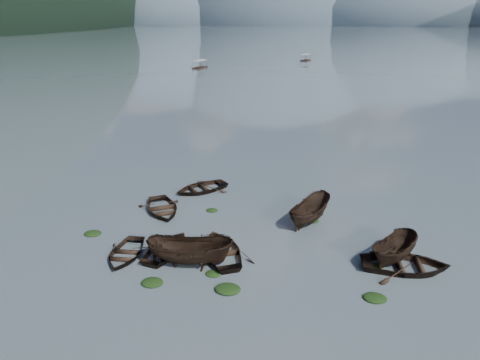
# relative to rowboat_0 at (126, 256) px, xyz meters

# --- Properties ---
(ground_plane) EXTENTS (2400.00, 2400.00, 0.00)m
(ground_plane) POSITION_rel_rowboat_0_xyz_m (5.60, -3.80, 0.00)
(ground_plane) COLOR #48535A
(haze_mtn_a) EXTENTS (520.00, 520.00, 280.00)m
(haze_mtn_a) POSITION_rel_rowboat_0_xyz_m (-254.40, 896.20, 0.00)
(haze_mtn_a) COLOR #475666
(haze_mtn_a) RESTS_ON ground
(haze_mtn_b) EXTENTS (520.00, 520.00, 340.00)m
(haze_mtn_b) POSITION_rel_rowboat_0_xyz_m (-54.40, 896.20, 0.00)
(haze_mtn_b) COLOR #475666
(haze_mtn_b) RESTS_ON ground
(haze_mtn_c) EXTENTS (520.00, 520.00, 260.00)m
(haze_mtn_c) POSITION_rel_rowboat_0_xyz_m (145.60, 896.20, 0.00)
(haze_mtn_c) COLOR #475666
(haze_mtn_c) RESTS_ON ground
(haze_mtn_d) EXTENTS (520.00, 520.00, 220.00)m
(haze_mtn_d) POSITION_rel_rowboat_0_xyz_m (325.60, 896.20, 0.00)
(haze_mtn_d) COLOR #475666
(haze_mtn_d) RESTS_ON ground
(rowboat_0) EXTENTS (2.83, 3.89, 0.79)m
(rowboat_0) POSITION_rel_rowboat_0_xyz_m (0.00, 0.00, 0.00)
(rowboat_0) COLOR black
(rowboat_0) RESTS_ON ground
(rowboat_1) EXTENTS (3.81, 4.64, 0.84)m
(rowboat_1) POSITION_rel_rowboat_0_xyz_m (2.32, 0.82, 0.00)
(rowboat_1) COLOR black
(rowboat_1) RESTS_ON ground
(rowboat_2) EXTENTS (5.06, 2.08, 1.93)m
(rowboat_2) POSITION_rel_rowboat_0_xyz_m (3.98, -0.24, 0.00)
(rowboat_2) COLOR black
(rowboat_2) RESTS_ON ground
(rowboat_3) EXTENTS (4.87, 5.51, 0.95)m
(rowboat_3) POSITION_rel_rowboat_0_xyz_m (5.57, 1.03, 0.00)
(rowboat_3) COLOR black
(rowboat_3) RESTS_ON ground
(rowboat_4) EXTENTS (4.97, 3.62, 1.01)m
(rowboat_4) POSITION_rel_rowboat_0_xyz_m (16.00, 0.90, 0.00)
(rowboat_4) COLOR black
(rowboat_4) RESTS_ON ground
(rowboat_5) EXTENTS (3.84, 4.43, 1.66)m
(rowboat_5) POSITION_rel_rowboat_0_xyz_m (15.54, 1.83, 0.00)
(rowboat_5) COLOR black
(rowboat_5) RESTS_ON ground
(rowboat_6) EXTENTS (4.88, 5.38, 0.91)m
(rowboat_6) POSITION_rel_rowboat_0_xyz_m (0.20, 6.23, 0.00)
(rowboat_6) COLOR black
(rowboat_6) RESTS_ON ground
(rowboat_7) EXTENTS (5.40, 5.30, 0.92)m
(rowboat_7) POSITION_rel_rowboat_0_xyz_m (2.08, 10.50, 0.00)
(rowboat_7) COLOR black
(rowboat_7) RESTS_ON ground
(rowboat_8) EXTENTS (3.65, 4.92, 1.79)m
(rowboat_8) POSITION_rel_rowboat_0_xyz_m (10.71, 6.24, 0.00)
(rowboat_8) COLOR black
(rowboat_8) RESTS_ON ground
(weed_clump_0) EXTENTS (1.19, 0.97, 0.26)m
(weed_clump_0) POSITION_rel_rowboat_0_xyz_m (2.50, -2.47, 0.00)
(weed_clump_0) COLOR black
(weed_clump_0) RESTS_ON ground
(weed_clump_1) EXTENTS (0.91, 0.72, 0.20)m
(weed_clump_1) POSITION_rel_rowboat_0_xyz_m (5.52, -1.15, 0.00)
(weed_clump_1) COLOR black
(weed_clump_1) RESTS_ON ground
(weed_clump_2) EXTENTS (1.36, 1.08, 0.29)m
(weed_clump_2) POSITION_rel_rowboat_0_xyz_m (6.55, -2.47, 0.00)
(weed_clump_2) COLOR black
(weed_clump_2) RESTS_ON ground
(weed_clump_3) EXTENTS (0.98, 0.82, 0.22)m
(weed_clump_3) POSITION_rel_rowboat_0_xyz_m (14.33, 0.83, 0.00)
(weed_clump_3) COLOR black
(weed_clump_3) RESTS_ON ground
(weed_clump_4) EXTENTS (1.19, 0.94, 0.25)m
(weed_clump_4) POSITION_rel_rowboat_0_xyz_m (13.95, -2.09, 0.00)
(weed_clump_4) COLOR black
(weed_clump_4) RESTS_ON ground
(weed_clump_5) EXTENTS (1.13, 0.91, 0.24)m
(weed_clump_5) POSITION_rel_rowboat_0_xyz_m (-3.16, 2.22, 0.00)
(weed_clump_5) COLOR black
(weed_clump_5) RESTS_ON ground
(weed_clump_6) EXTENTS (0.86, 0.72, 0.18)m
(weed_clump_6) POSITION_rel_rowboat_0_xyz_m (3.73, 6.88, 0.00)
(weed_clump_6) COLOR black
(weed_clump_6) RESTS_ON ground
(weed_clump_7) EXTENTS (1.10, 0.88, 0.24)m
(weed_clump_7) POSITION_rel_rowboat_0_xyz_m (10.84, 6.25, 0.00)
(weed_clump_7) COLOR black
(weed_clump_7) RESTS_ON ground
(pontoon_left) EXTENTS (3.31, 5.71, 2.06)m
(pontoon_left) POSITION_rel_rowboat_0_xyz_m (-18.50, 96.05, 0.00)
(pontoon_left) COLOR black
(pontoon_left) RESTS_ON ground
(pontoon_centre) EXTENTS (3.52, 5.50, 1.96)m
(pontoon_centre) POSITION_rel_rowboat_0_xyz_m (9.91, 121.91, 0.00)
(pontoon_centre) COLOR black
(pontoon_centre) RESTS_ON ground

